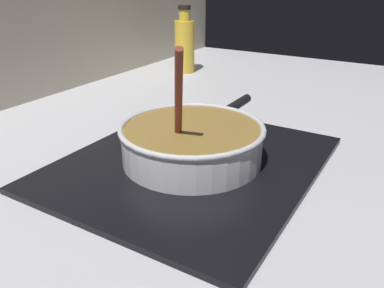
{
  "coord_description": "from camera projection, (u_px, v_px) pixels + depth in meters",
  "views": [
    {
      "loc": [
        -0.65,
        -0.25,
        0.37
      ],
      "look_at": [
        -0.02,
        0.13,
        0.05
      ],
      "focal_mm": 36.89,
      "sensor_mm": 36.0,
      "label": 1
    }
  ],
  "objects": [
    {
      "name": "ground",
      "position": [
        251.0,
        185.0,
        0.79
      ],
      "size": [
        2.4,
        1.6,
        0.04
      ],
      "primitive_type": "cube",
      "color": "#B7B7BC"
    },
    {
      "name": "hob_plate",
      "position": [
        192.0,
        163.0,
        0.82
      ],
      "size": [
        0.56,
        0.48,
        0.01
      ],
      "primitive_type": "cube",
      "color": "black",
      "rests_on": "ground"
    },
    {
      "name": "burner_ring",
      "position": [
        192.0,
        158.0,
        0.82
      ],
      "size": [
        0.19,
        0.19,
        0.01
      ],
      "primitive_type": "torus",
      "color": "#592D0C",
      "rests_on": "hob_plate"
    },
    {
      "name": "spare_burner",
      "position": [
        229.0,
        132.0,
        0.95
      ],
      "size": [
        0.13,
        0.13,
        0.01
      ],
      "primitive_type": "cylinder",
      "color": "#262628",
      "rests_on": "hob_plate"
    },
    {
      "name": "cooking_pan",
      "position": [
        192.0,
        142.0,
        0.8
      ],
      "size": [
        0.42,
        0.3,
        0.25
      ],
      "color": "silver",
      "rests_on": "hob_plate"
    },
    {
      "name": "sauce_bottle",
      "position": [
        185.0,
        44.0,
        1.53
      ],
      "size": [
        0.08,
        0.08,
        0.25
      ],
      "color": "gold",
      "rests_on": "ground"
    }
  ]
}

